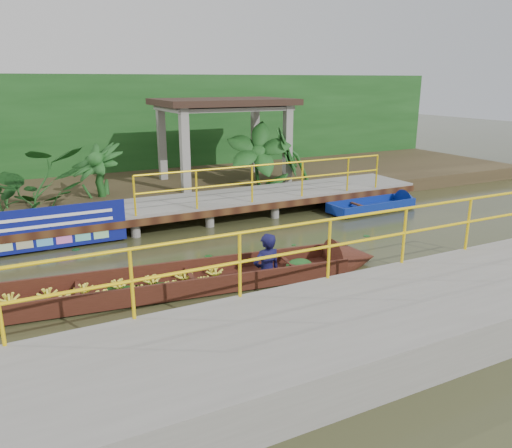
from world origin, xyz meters
name	(u,v)px	position (x,y,z in m)	size (l,w,h in m)	color
ground	(214,264)	(0.00, 0.00, 0.00)	(80.00, 80.00, 0.00)	#2F3118
land_strip	(130,189)	(0.00, 7.50, 0.23)	(30.00, 8.00, 0.45)	#362C1B
far_dock	(166,207)	(0.02, 3.43, 0.48)	(16.00, 2.06, 1.66)	slate
near_dock	(382,324)	(1.00, -4.20, 0.30)	(18.00, 2.40, 1.73)	slate
pavilion	(223,110)	(3.00, 6.30, 2.82)	(4.40, 3.00, 3.00)	slate
foliage_backdrop	(111,130)	(0.00, 10.00, 2.00)	(30.00, 0.80, 4.00)	#154115
vendor_boat	(151,282)	(-1.60, -0.89, 0.22)	(10.09, 2.19, 2.09)	#32170D
moored_blue_boat	(390,204)	(6.69, 2.04, 0.14)	(3.25, 0.97, 0.77)	navy
blue_banner	(55,227)	(-2.87, 2.48, 0.56)	(3.18, 0.04, 0.99)	navy
tropical_plants	(91,170)	(-1.56, 5.30, 1.32)	(14.39, 1.39, 1.74)	#154115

